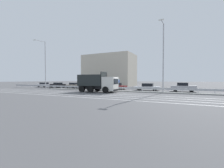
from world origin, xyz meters
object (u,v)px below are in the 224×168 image
parked_car_3 (95,86)px  street_lamp_1 (163,55)px  median_road_sign (118,85)px  parked_car_1 (58,85)px  parked_car_0 (44,85)px  parked_car_4 (117,86)px  parked_car_6 (183,87)px  street_lamp_0 (45,63)px  dump_truck (102,85)px  parked_car_2 (74,85)px  parked_car_5 (147,87)px

parked_car_3 → street_lamp_1: bearing=72.1°
median_road_sign → parked_car_1: bearing=167.3°
parked_car_0 → parked_car_4: 22.17m
median_road_sign → street_lamp_1: 9.06m
parked_car_0 → parked_car_6: bearing=93.7°
street_lamp_0 → parked_car_4: 17.60m
parked_car_6 → parked_car_4: bearing=-93.9°
dump_truck → street_lamp_0: street_lamp_0 is taller
parked_car_6 → median_road_sign: bearing=-69.9°
parked_car_0 → parked_car_1: parked_car_1 is taller
dump_truck → parked_car_6: size_ratio=1.67×
parked_car_1 → street_lamp_1: bearing=-100.2°
parked_car_2 → parked_car_4: size_ratio=0.99×
parked_car_0 → parked_car_4: size_ratio=1.14×
parked_car_4 → parked_car_5: 6.52m
median_road_sign → parked_car_5: 6.39m
street_lamp_0 → parked_car_3: street_lamp_0 is taller
street_lamp_1 → median_road_sign: bearing=180.0°
parked_car_1 → parked_car_2: bearing=-92.8°
median_road_sign → street_lamp_0: 18.95m
parked_car_1 → parked_car_2: (5.69, -0.17, -0.01)m
street_lamp_1 → parked_car_6: 7.31m
dump_truck → parked_car_3: (-6.06, 7.09, -0.57)m
dump_truck → median_road_sign: bearing=147.2°
dump_truck → street_lamp_0: size_ratio=0.63×
median_road_sign → street_lamp_1: size_ratio=0.21×
parked_car_1 → parked_car_3: (11.63, -0.10, 0.01)m
street_lamp_0 → dump_truck: bearing=-8.5°
dump_truck → parked_car_6: (12.04, 7.22, -0.50)m
dump_truck → parked_car_6: dump_truck is taller
parked_car_5 → parked_car_0: bearing=86.3°
parked_car_5 → parked_car_6: bearing=-98.2°
street_lamp_0 → parked_car_2: street_lamp_0 is taller
parked_car_3 → parked_car_5: 11.76m
parked_car_3 → parked_car_4: parked_car_4 is taller
dump_truck → parked_car_5: dump_truck is taller
median_road_sign → parked_car_3: median_road_sign is taller
parked_car_4 → dump_truck: bearing=8.8°
street_lamp_0 → parked_car_2: size_ratio=2.65×
median_road_sign → street_lamp_0: size_ratio=0.21×
street_lamp_1 → parked_car_5: 7.95m
median_road_sign → parked_car_2: size_ratio=0.55×
parked_car_3 → parked_car_2: bearing=-91.8°
parked_car_3 → parked_car_4: 5.25m
street_lamp_0 → parked_car_4: size_ratio=2.62×
street_lamp_0 → parked_car_0: street_lamp_0 is taller
street_lamp_0 → parked_car_1: (-0.86, 4.69, -5.32)m
dump_truck → parked_car_3: dump_truck is taller
street_lamp_0 → street_lamp_1: 26.07m
street_lamp_1 → parked_car_4: bearing=155.0°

